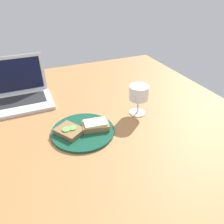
% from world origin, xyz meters
% --- Properties ---
extents(wooden_table, '(1.40, 1.40, 0.03)m').
position_xyz_m(wooden_table, '(0.00, 0.00, 0.01)').
color(wooden_table, '#9E6B3D').
rests_on(wooden_table, ground).
extents(plate, '(0.25, 0.25, 0.01)m').
position_xyz_m(plate, '(-0.04, -0.06, 0.04)').
color(plate, '#144733').
rests_on(plate, wooden_table).
extents(sandwich_with_cheese, '(0.12, 0.09, 0.03)m').
position_xyz_m(sandwich_with_cheese, '(0.02, -0.06, 0.05)').
color(sandwich_with_cheese, '#937047').
rests_on(sandwich_with_cheese, plate).
extents(sandwich_with_cucumber, '(0.12, 0.13, 0.02)m').
position_xyz_m(sandwich_with_cucumber, '(-0.09, -0.06, 0.05)').
color(sandwich_with_cucumber, brown).
rests_on(sandwich_with_cucumber, plate).
extents(wine_glass, '(0.09, 0.09, 0.13)m').
position_xyz_m(wine_glass, '(0.23, -0.02, 0.13)').
color(wine_glass, white).
rests_on(wine_glass, wooden_table).
extents(laptop, '(0.32, 0.24, 0.20)m').
position_xyz_m(laptop, '(-0.26, 0.30, 0.07)').
color(laptop, silver).
rests_on(laptop, wooden_table).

